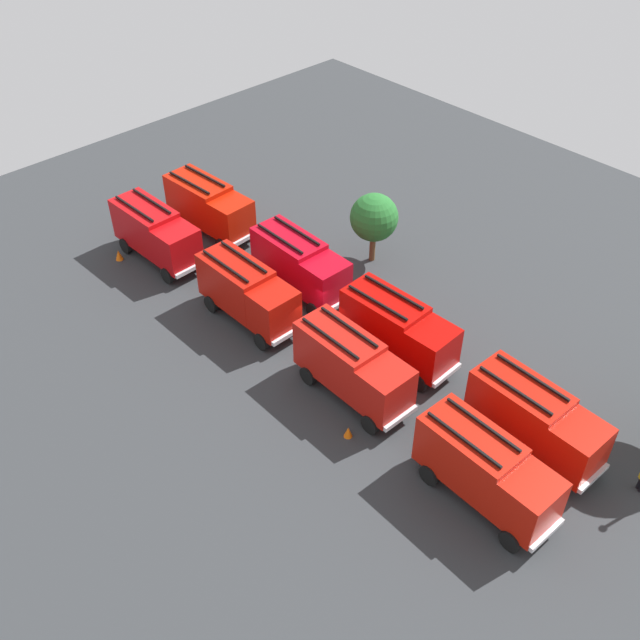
{
  "coord_description": "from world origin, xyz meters",
  "views": [
    {
      "loc": [
        24.34,
        -22.89,
        29.41
      ],
      "look_at": [
        0.0,
        0.0,
        1.4
      ],
      "focal_mm": 41.42,
      "sensor_mm": 36.0,
      "label": 1
    }
  ],
  "objects_px": {
    "fire_truck_1": "(247,291)",
    "firefighter_2": "(299,244)",
    "traffic_cone_1": "(119,255)",
    "fire_truck_4": "(209,205)",
    "traffic_cone_0": "(556,508)",
    "fire_truck_0": "(156,232)",
    "fire_truck_6": "(398,328)",
    "traffic_cone_2": "(348,432)",
    "fire_truck_3": "(486,469)",
    "fire_truck_7": "(535,419)",
    "fire_truck_2": "(352,365)",
    "fire_truck_5": "(300,263)",
    "tree_0": "(374,218)",
    "firefighter_1": "(260,243)"
  },
  "relations": [
    {
      "from": "fire_truck_3",
      "to": "tree_0",
      "type": "bearing_deg",
      "value": 150.76
    },
    {
      "from": "traffic_cone_1",
      "to": "traffic_cone_2",
      "type": "height_order",
      "value": "traffic_cone_1"
    },
    {
      "from": "traffic_cone_1",
      "to": "fire_truck_4",
      "type": "bearing_deg",
      "value": 77.74
    },
    {
      "from": "fire_truck_7",
      "to": "traffic_cone_1",
      "type": "distance_m",
      "value": 29.7
    },
    {
      "from": "fire_truck_1",
      "to": "traffic_cone_0",
      "type": "bearing_deg",
      "value": 3.94
    },
    {
      "from": "fire_truck_6",
      "to": "firefighter_2",
      "type": "distance_m",
      "value": 11.82
    },
    {
      "from": "fire_truck_6",
      "to": "tree_0",
      "type": "xyz_separation_m",
      "value": [
        -7.73,
        6.09,
        1.21
      ]
    },
    {
      "from": "firefighter_2",
      "to": "tree_0",
      "type": "height_order",
      "value": "tree_0"
    },
    {
      "from": "fire_truck_3",
      "to": "fire_truck_4",
      "type": "height_order",
      "value": "same"
    },
    {
      "from": "fire_truck_3",
      "to": "fire_truck_7",
      "type": "distance_m",
      "value": 4.31
    },
    {
      "from": "fire_truck_7",
      "to": "traffic_cone_2",
      "type": "distance_m",
      "value": 9.44
    },
    {
      "from": "fire_truck_4",
      "to": "traffic_cone_0",
      "type": "bearing_deg",
      "value": -8.38
    },
    {
      "from": "firefighter_2",
      "to": "fire_truck_2",
      "type": "bearing_deg",
      "value": -142.59
    },
    {
      "from": "fire_truck_1",
      "to": "fire_truck_4",
      "type": "relative_size",
      "value": 0.98
    },
    {
      "from": "fire_truck_1",
      "to": "traffic_cone_0",
      "type": "height_order",
      "value": "fire_truck_1"
    },
    {
      "from": "firefighter_2",
      "to": "traffic_cone_2",
      "type": "relative_size",
      "value": 2.74
    },
    {
      "from": "fire_truck_2",
      "to": "firefighter_2",
      "type": "height_order",
      "value": "fire_truck_2"
    },
    {
      "from": "fire_truck_3",
      "to": "traffic_cone_1",
      "type": "distance_m",
      "value": 29.31
    },
    {
      "from": "fire_truck_5",
      "to": "fire_truck_7",
      "type": "bearing_deg",
      "value": 0.09
    },
    {
      "from": "fire_truck_1",
      "to": "fire_truck_7",
      "type": "bearing_deg",
      "value": 12.22
    },
    {
      "from": "firefighter_1",
      "to": "firefighter_2",
      "type": "relative_size",
      "value": 0.98
    },
    {
      "from": "fire_truck_2",
      "to": "fire_truck_3",
      "type": "height_order",
      "value": "same"
    },
    {
      "from": "fire_truck_3",
      "to": "traffic_cone_2",
      "type": "relative_size",
      "value": 11.08
    },
    {
      "from": "firefighter_1",
      "to": "fire_truck_7",
      "type": "bearing_deg",
      "value": -21.45
    },
    {
      "from": "firefighter_1",
      "to": "fire_truck_6",
      "type": "bearing_deg",
      "value": -22.56
    },
    {
      "from": "traffic_cone_0",
      "to": "fire_truck_2",
      "type": "bearing_deg",
      "value": -173.0
    },
    {
      "from": "tree_0",
      "to": "traffic_cone_2",
      "type": "bearing_deg",
      "value": -50.75
    },
    {
      "from": "fire_truck_0",
      "to": "fire_truck_1",
      "type": "xyz_separation_m",
      "value": [
        9.29,
        0.39,
        0.0
      ]
    },
    {
      "from": "fire_truck_3",
      "to": "fire_truck_7",
      "type": "xyz_separation_m",
      "value": [
        -0.23,
        4.3,
        0.0
      ]
    },
    {
      "from": "fire_truck_7",
      "to": "fire_truck_1",
      "type": "bearing_deg",
      "value": -165.64
    },
    {
      "from": "traffic_cone_2",
      "to": "firefighter_2",
      "type": "bearing_deg",
      "value": 146.84
    },
    {
      "from": "fire_truck_1",
      "to": "fire_truck_2",
      "type": "distance_m",
      "value": 8.92
    },
    {
      "from": "fire_truck_0",
      "to": "tree_0",
      "type": "relative_size",
      "value": 1.45
    },
    {
      "from": "fire_truck_0",
      "to": "traffic_cone_2",
      "type": "xyz_separation_m",
      "value": [
        20.28,
        -1.91,
        -1.82
      ]
    },
    {
      "from": "fire_truck_1",
      "to": "traffic_cone_0",
      "type": "distance_m",
      "value": 21.16
    },
    {
      "from": "fire_truck_3",
      "to": "fire_truck_7",
      "type": "height_order",
      "value": "same"
    },
    {
      "from": "fire_truck_3",
      "to": "traffic_cone_0",
      "type": "distance_m",
      "value": 3.95
    },
    {
      "from": "fire_truck_0",
      "to": "tree_0",
      "type": "bearing_deg",
      "value": 44.82
    },
    {
      "from": "fire_truck_0",
      "to": "fire_truck_6",
      "type": "xyz_separation_m",
      "value": [
        17.83,
        4.47,
        0.0
      ]
    },
    {
      "from": "traffic_cone_1",
      "to": "traffic_cone_2",
      "type": "bearing_deg",
      "value": 0.49
    },
    {
      "from": "fire_truck_5",
      "to": "fire_truck_2",
      "type": "bearing_deg",
      "value": -24.24
    },
    {
      "from": "fire_truck_0",
      "to": "traffic_cone_0",
      "type": "relative_size",
      "value": 11.29
    },
    {
      "from": "fire_truck_2",
      "to": "fire_truck_0",
      "type": "bearing_deg",
      "value": -177.49
    },
    {
      "from": "fire_truck_5",
      "to": "traffic_cone_0",
      "type": "distance_m",
      "value": 21.26
    },
    {
      "from": "fire_truck_5",
      "to": "fire_truck_7",
      "type": "distance_m",
      "value": 17.83
    },
    {
      "from": "fire_truck_1",
      "to": "firefighter_2",
      "type": "bearing_deg",
      "value": 113.1
    },
    {
      "from": "fire_truck_6",
      "to": "firefighter_1",
      "type": "xyz_separation_m",
      "value": [
        -13.38,
        0.87,
        -1.16
      ]
    },
    {
      "from": "fire_truck_0",
      "to": "fire_truck_7",
      "type": "bearing_deg",
      "value": 7.56
    },
    {
      "from": "fire_truck_4",
      "to": "tree_0",
      "type": "height_order",
      "value": "tree_0"
    },
    {
      "from": "tree_0",
      "to": "fire_truck_6",
      "type": "bearing_deg",
      "value": -38.22
    }
  ]
}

